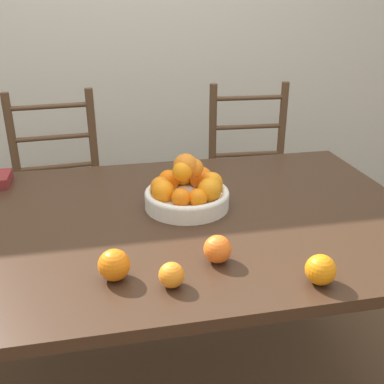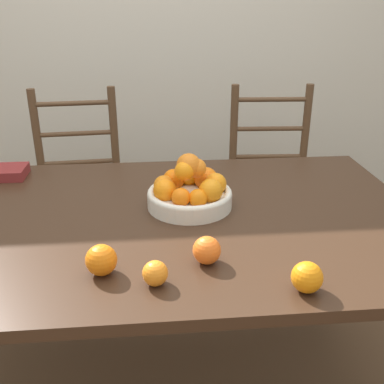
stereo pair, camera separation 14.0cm
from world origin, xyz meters
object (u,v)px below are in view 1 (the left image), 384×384
at_px(orange_loose_1, 321,270).
at_px(orange_loose_3, 171,275).
at_px(fruit_bowl, 187,191).
at_px(orange_loose_2, 218,249).
at_px(orange_loose_0, 114,265).
at_px(chair_right, 252,189).
at_px(chair_left, 61,204).

xyz_separation_m(orange_loose_1, orange_loose_3, (-0.36, 0.06, -0.01)).
xyz_separation_m(fruit_bowl, orange_loose_2, (0.01, -0.36, -0.02)).
xyz_separation_m(orange_loose_0, chair_right, (0.75, 1.12, -0.33)).
distance_m(chair_left, chair_right, 0.98).
distance_m(orange_loose_0, orange_loose_2, 0.27).
distance_m(fruit_bowl, chair_left, 0.95).
bearing_deg(fruit_bowl, orange_loose_1, -64.83).
bearing_deg(fruit_bowl, orange_loose_0, -124.07).
bearing_deg(chair_left, orange_loose_1, -63.82).
bearing_deg(orange_loose_0, orange_loose_1, -13.46).
bearing_deg(orange_loose_3, chair_right, 62.46).
relative_size(fruit_bowl, orange_loose_2, 3.76).
relative_size(fruit_bowl, orange_loose_1, 3.72).
height_order(fruit_bowl, orange_loose_1, fruit_bowl).
relative_size(orange_loose_2, chair_left, 0.07).
bearing_deg(orange_loose_1, chair_left, 120.51).
height_order(orange_loose_3, chair_right, chair_right).
height_order(orange_loose_0, chair_right, chair_right).
height_order(fruit_bowl, chair_left, chair_left).
bearing_deg(fruit_bowl, chair_right, 56.33).
relative_size(orange_loose_2, orange_loose_3, 1.18).
bearing_deg(orange_loose_1, chair_right, 78.40).
bearing_deg(orange_loose_2, chair_left, 114.88).
bearing_deg(orange_loose_2, orange_loose_1, -33.21).
relative_size(orange_loose_0, chair_left, 0.08).
bearing_deg(chair_right, orange_loose_3, -114.23).
bearing_deg(chair_left, chair_right, -4.33).
height_order(orange_loose_1, orange_loose_2, same).
xyz_separation_m(orange_loose_2, chair_left, (-0.51, 1.09, -0.32)).
bearing_deg(orange_loose_3, orange_loose_1, -9.34).
relative_size(orange_loose_0, orange_loose_3, 1.27).
xyz_separation_m(chair_left, chair_right, (0.98, 0.00, 0.00)).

